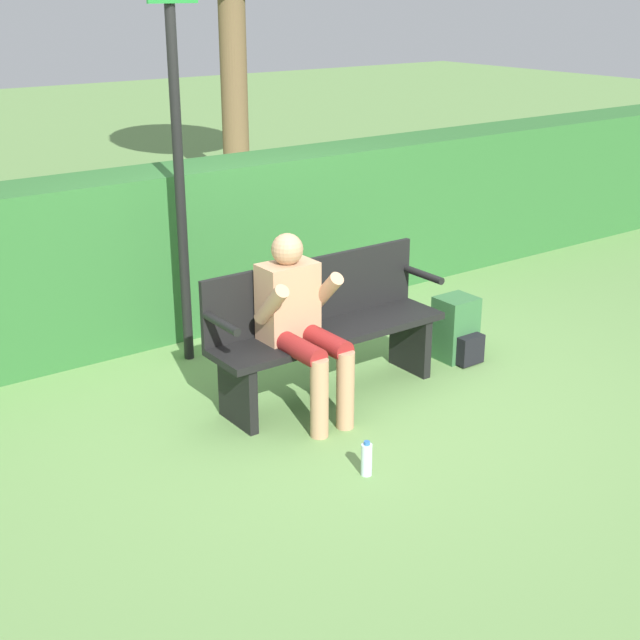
{
  "coord_description": "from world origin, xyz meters",
  "views": [
    {
      "loc": [
        -3.18,
        -4.25,
        2.52
      ],
      "look_at": [
        -0.15,
        -0.1,
        0.59
      ],
      "focal_mm": 50.0,
      "sensor_mm": 36.0,
      "label": 1
    }
  ],
  "objects_px": {
    "signpost": "(177,137)",
    "backpack": "(457,330)",
    "park_bench": "(324,326)",
    "water_bottle": "(367,459)",
    "person_seated": "(300,319)"
  },
  "relations": [
    {
      "from": "signpost",
      "to": "backpack",
      "type": "bearing_deg",
      "value": -36.12
    },
    {
      "from": "park_bench",
      "to": "backpack",
      "type": "distance_m",
      "value": 1.14
    },
    {
      "from": "park_bench",
      "to": "signpost",
      "type": "relative_size",
      "value": 0.59
    },
    {
      "from": "park_bench",
      "to": "water_bottle",
      "type": "bearing_deg",
      "value": -114.05
    },
    {
      "from": "park_bench",
      "to": "signpost",
      "type": "xyz_separation_m",
      "value": [
        -0.45,
        1.03,
        1.12
      ]
    },
    {
      "from": "backpack",
      "to": "signpost",
      "type": "bearing_deg",
      "value": 143.88
    },
    {
      "from": "park_bench",
      "to": "signpost",
      "type": "height_order",
      "value": "signpost"
    },
    {
      "from": "person_seated",
      "to": "backpack",
      "type": "bearing_deg",
      "value": 1.83
    },
    {
      "from": "backpack",
      "to": "person_seated",
      "type": "bearing_deg",
      "value": -178.17
    },
    {
      "from": "person_seated",
      "to": "signpost",
      "type": "bearing_deg",
      "value": 97.46
    },
    {
      "from": "person_seated",
      "to": "signpost",
      "type": "height_order",
      "value": "signpost"
    },
    {
      "from": "backpack",
      "to": "water_bottle",
      "type": "xyz_separation_m",
      "value": [
        -1.55,
        -0.9,
        -0.12
      ]
    },
    {
      "from": "park_bench",
      "to": "person_seated",
      "type": "relative_size",
      "value": 1.44
    },
    {
      "from": "water_bottle",
      "to": "signpost",
      "type": "relative_size",
      "value": 0.07
    },
    {
      "from": "person_seated",
      "to": "water_bottle",
      "type": "height_order",
      "value": "person_seated"
    }
  ]
}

